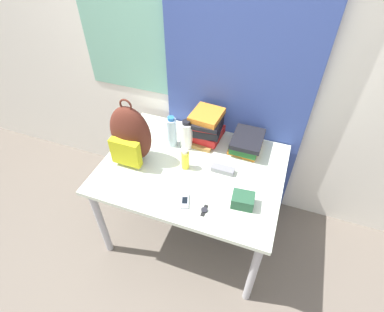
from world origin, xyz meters
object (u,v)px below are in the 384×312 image
cell_phone (185,201)px  sunglasses_case (223,170)px  sunscreen_bottle (185,160)px  camera_pouch (243,200)px  sports_bottle (186,135)px  book_stack_center (247,143)px  water_bottle (172,132)px  backpack (130,136)px  book_stack_left (208,126)px  wristwatch (204,210)px

cell_phone → sunglasses_case: 0.35m
sunscreen_bottle → camera_pouch: (0.42, -0.17, -0.03)m
sports_bottle → cell_phone: 0.51m
cell_phone → sunscreen_bottle: bearing=110.3°
book_stack_center → camera_pouch: bearing=-79.8°
sunscreen_bottle → water_bottle: bearing=132.8°
camera_pouch → sports_bottle: bearing=142.8°
backpack → camera_pouch: size_ratio=3.40×
book_stack_left → camera_pouch: book_stack_left is taller
backpack → book_stack_center: bearing=26.8°
book_stack_left → book_stack_center: book_stack_left is taller
cell_phone → wristwatch: 0.13m
backpack → book_stack_center: size_ratio=1.78×
water_bottle → camera_pouch: (0.59, -0.36, -0.07)m
water_bottle → wristwatch: size_ratio=2.83×
cell_phone → camera_pouch: size_ratio=0.86×
wristwatch → book_stack_center: bearing=79.9°
sports_bottle → sunscreen_bottle: size_ratio=1.45×
water_bottle → camera_pouch: bearing=-31.1°
sunscreen_bottle → camera_pouch: size_ratio=1.12×
cell_phone → water_bottle: bearing=120.7°
book_stack_left → sunglasses_case: book_stack_left is taller
sports_bottle → sunscreen_bottle: sports_bottle is taller
sunglasses_case → book_stack_left: bearing=125.1°
backpack → sports_bottle: (0.29, 0.24, -0.09)m
water_bottle → sunscreen_bottle: bearing=-47.2°
book_stack_left → book_stack_center: bearing=-0.7°
book_stack_center → cell_phone: book_stack_center is taller
camera_pouch → book_stack_center: bearing=100.2°
cell_phone → camera_pouch: (0.32, 0.10, 0.03)m
book_stack_center → sports_bottle: bearing=-164.3°
water_bottle → wristwatch: 0.63m
camera_pouch → backpack: bearing=170.2°
water_bottle → cell_phone: (0.27, -0.46, -0.10)m
sunscreen_bottle → sunglasses_case: sunscreen_bottle is taller
sunscreen_bottle → wristwatch: bearing=-52.0°
book_stack_left → wristwatch: (0.18, -0.61, -0.12)m
sunscreen_bottle → book_stack_center: bearing=43.0°
cell_phone → camera_pouch: bearing=17.0°
book_stack_center → sports_bottle: sports_bottle is taller
backpack → sports_bottle: backpack is taller
backpack → sunscreen_bottle: backpack is taller
sunscreen_bottle → cell_phone: sunscreen_bottle is taller
sunscreen_bottle → wristwatch: size_ratio=1.81×
backpack → book_stack_left: (0.41, 0.35, -0.07)m
sunscreen_bottle → backpack: bearing=-174.0°
camera_pouch → wristwatch: camera_pouch is taller
backpack → sunglasses_case: size_ratio=3.09×
book_stack_center → wristwatch: size_ratio=3.11×
book_stack_left → cell_phone: 0.60m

